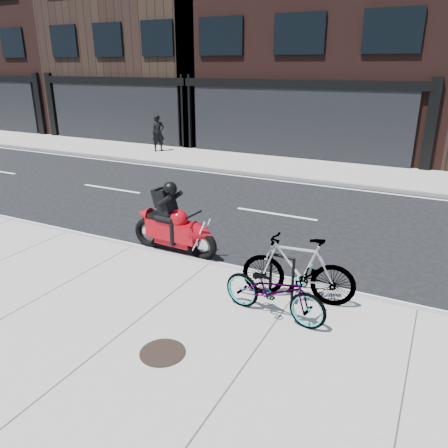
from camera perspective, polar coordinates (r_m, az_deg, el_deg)
The scene contains 11 objects.
ground at distance 10.77m, azimuth 3.13°, elevation -1.76°, with size 120.00×120.00×0.00m, color black.
sidewalk_near at distance 6.98m, azimuth -14.31°, elevation -14.93°, with size 60.00×6.00×0.13m, color gray.
sidewalk_far at distance 17.83m, azimuth 13.32°, elevation 6.76°, with size 60.00×3.50×0.13m, color gray.
building_west at distance 35.26m, azimuth -22.70°, elevation 23.11°, with size 10.00×10.00×13.50m, color black.
building_midwest at distance 28.64m, azimuth -7.88°, elevation 23.88°, with size 10.00×10.00×12.00m, color black.
bike_rack at distance 7.72m, azimuth 7.57°, elevation -6.27°, with size 0.47×0.08×0.79m.
bicycle_front at distance 7.11m, azimuth 6.59°, elevation -8.60°, with size 0.63×1.80×0.94m, color gray.
bicycle_rear at distance 7.59m, azimuth 9.63°, elevation -5.81°, with size 0.56×1.97×1.18m, color gray.
motorcycle at distance 9.66m, azimuth -6.16°, elevation -0.21°, with size 2.22×0.58×1.65m.
pedestrian at distance 21.27m, azimuth -8.59°, elevation 11.66°, with size 0.62×0.41×1.69m, color black.
manhole_cover at distance 6.55m, azimuth -8.02°, elevation -16.29°, with size 0.66×0.66×0.01m, color black.
Camera 1 is at (3.98, -9.18, 3.99)m, focal length 35.00 mm.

